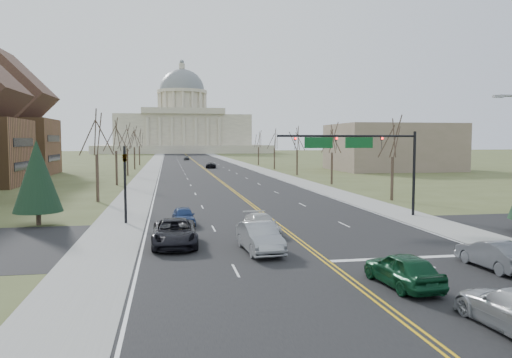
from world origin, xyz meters
name	(u,v)px	position (x,y,z in m)	size (l,w,h in m)	color
ground	(321,257)	(0.00, 0.00, 0.00)	(600.00, 600.00, 0.00)	#474F27
road	(198,164)	(0.00, 110.00, 0.01)	(20.00, 380.00, 0.01)	black
cross_road	(294,237)	(0.00, 6.00, 0.01)	(120.00, 14.00, 0.01)	black
sidewalk_left	(153,165)	(-12.00, 110.00, 0.01)	(4.00, 380.00, 0.03)	gray
sidewalk_right	(242,164)	(12.00, 110.00, 0.01)	(4.00, 380.00, 0.03)	gray
center_line	(198,164)	(0.00, 110.00, 0.01)	(0.42, 380.00, 0.01)	gold
edge_line_left	(162,165)	(-9.80, 110.00, 0.01)	(0.15, 380.00, 0.01)	silver
edge_line_right	(234,164)	(9.80, 110.00, 0.01)	(0.15, 380.00, 0.01)	silver
stop_bar	(414,258)	(5.00, -1.00, 0.01)	(9.50, 0.50, 0.01)	silver
capitol	(183,126)	(0.00, 249.91, 14.20)	(90.00, 60.00, 50.00)	beige
signal_mast	(358,148)	(7.45, 13.50, 5.76)	(12.12, 0.44, 7.20)	black
signal_left	(125,176)	(-11.50, 13.50, 3.71)	(0.32, 0.36, 6.00)	black
tree_r_0	(393,139)	(15.50, 24.00, 6.55)	(3.74, 3.74, 8.50)	#31241D
tree_l_0	(96,136)	(-15.50, 28.00, 6.94)	(3.96, 3.96, 9.00)	#31241D
tree_r_1	(332,140)	(15.50, 44.00, 6.55)	(3.74, 3.74, 8.50)	#31241D
tree_l_1	(116,137)	(-15.50, 48.00, 6.94)	(3.96, 3.96, 9.00)	#31241D
tree_r_2	(297,140)	(15.50, 64.00, 6.55)	(3.74, 3.74, 8.50)	#31241D
tree_l_2	(127,138)	(-15.50, 68.00, 6.94)	(3.96, 3.96, 9.00)	#31241D
tree_r_3	(274,140)	(15.50, 84.00, 6.55)	(3.74, 3.74, 8.50)	#31241D
tree_l_3	(134,138)	(-15.50, 88.00, 6.94)	(3.96, 3.96, 9.00)	#31241D
tree_r_4	(258,140)	(15.50, 104.00, 6.55)	(3.74, 3.74, 8.50)	#31241D
tree_l_4	(139,139)	(-15.50, 108.00, 6.94)	(3.96, 3.96, 9.00)	#31241D
conifer_l	(37,176)	(-18.00, 14.00, 3.74)	(3.64, 3.64, 6.50)	#31241D
bldg_left_far	(5,124)	(-38.00, 74.00, 9.54)	(17.10, 14.28, 23.25)	brown
bldg_right_mass	(392,147)	(40.00, 76.00, 5.00)	(25.00, 20.00, 10.00)	#756753
car_nb_inner_lead	(403,269)	(1.86, -5.97, 0.78)	(1.82, 4.54, 1.55)	#0D3D22
car_nb_outer_lead	(494,254)	(7.77, -3.91, 0.74)	(1.54, 4.40, 1.45)	#515459
car_sb_inner_lead	(260,237)	(-3.07, 1.88, 0.85)	(1.78, 5.10, 1.68)	gray
car_sb_outer_lead	(175,233)	(-7.87, 4.46, 0.82)	(2.67, 5.80, 1.61)	black
car_sb_inner_second	(261,224)	(-1.95, 7.38, 0.69)	(1.90, 4.68, 1.36)	#B3B3B3
car_sb_outer_second	(183,216)	(-7.11, 12.03, 0.69)	(1.60, 3.97, 1.35)	navy
car_far_nb	(211,165)	(1.75, 90.51, 0.69)	(2.24, 4.86, 1.35)	black
car_far_sb	(187,158)	(-2.09, 140.08, 0.78)	(1.81, 4.49, 1.53)	#494D51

